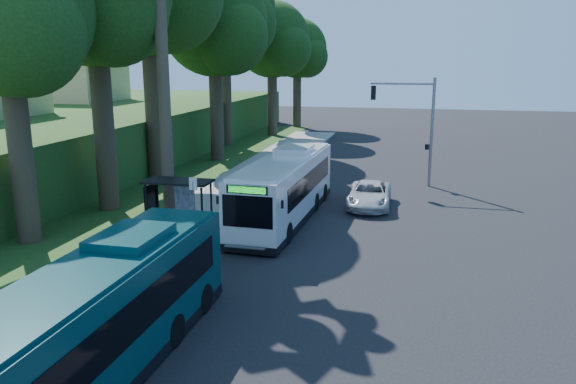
% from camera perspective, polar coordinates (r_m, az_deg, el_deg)
% --- Properties ---
extents(ground, '(140.00, 140.00, 0.00)m').
position_cam_1_polar(ground, '(28.49, 4.63, -3.26)').
color(ground, black).
rests_on(ground, ground).
extents(sidewalk, '(4.50, 70.00, 0.12)m').
position_cam_1_polar(sidewalk, '(30.35, -9.13, -2.23)').
color(sidewalk, gray).
rests_on(sidewalk, ground).
extents(red_curb, '(0.25, 30.00, 0.13)m').
position_cam_1_polar(red_curb, '(25.97, -7.72, -4.85)').
color(red_curb, maroon).
rests_on(red_curb, ground).
extents(grass_verge, '(8.00, 70.00, 0.06)m').
position_cam_1_polar(grass_verge, '(37.11, -14.42, 0.33)').
color(grass_verge, '#234719').
rests_on(grass_verge, ground).
extents(bus_shelter, '(3.20, 1.51, 2.55)m').
position_cam_1_polar(bus_shelter, '(27.36, -11.42, -0.27)').
color(bus_shelter, black).
rests_on(bus_shelter, ground).
extents(stop_sign_pole, '(0.35, 0.06, 3.17)m').
position_cam_1_polar(stop_sign_pole, '(24.66, -9.55, -1.02)').
color(stop_sign_pole, gray).
rests_on(stop_sign_pole, ground).
extents(traffic_signal_pole, '(4.10, 0.30, 7.00)m').
position_cam_1_polar(traffic_signal_pole, '(37.21, 12.90, 7.32)').
color(traffic_signal_pole, gray).
rests_on(traffic_signal_pole, ground).
extents(hillside_backdrop, '(24.00, 60.00, 8.80)m').
position_cam_1_polar(hillside_backdrop, '(52.14, -22.59, 6.09)').
color(hillside_backdrop, '#234719').
rests_on(hillside_backdrop, ground).
extents(tree_2, '(8.82, 8.40, 15.12)m').
position_cam_1_polar(tree_2, '(45.88, -7.41, 16.20)').
color(tree_2, '#382B1E').
rests_on(tree_2, ground).
extents(tree_3, '(10.08, 9.60, 17.28)m').
position_cam_1_polar(tree_3, '(54.15, -6.46, 17.37)').
color(tree_3, '#382B1E').
rests_on(tree_3, ground).
extents(tree_4, '(8.40, 8.00, 14.14)m').
position_cam_1_polar(tree_4, '(60.98, -1.55, 14.87)').
color(tree_4, '#382B1E').
rests_on(tree_4, ground).
extents(tree_5, '(7.35, 7.00, 12.86)m').
position_cam_1_polar(tree_5, '(68.53, 1.01, 14.07)').
color(tree_5, '#382B1E').
rests_on(tree_5, ground).
extents(tree_6, '(7.56, 7.20, 13.74)m').
position_cam_1_polar(tree_6, '(26.95, -26.60, 15.37)').
color(tree_6, '#382B1E').
rests_on(tree_6, ground).
extents(white_bus, '(2.92, 11.90, 3.52)m').
position_cam_1_polar(white_bus, '(28.92, -0.27, 0.56)').
color(white_bus, silver).
rests_on(white_bus, ground).
extents(teal_bus, '(2.56, 11.49, 3.42)m').
position_cam_1_polar(teal_bus, '(15.53, -18.55, -11.98)').
color(teal_bus, '#0A353A').
rests_on(teal_bus, ground).
extents(pickup, '(2.39, 5.01, 1.38)m').
position_cam_1_polar(pickup, '(31.86, 8.28, -0.28)').
color(pickup, beige).
rests_on(pickup, ground).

